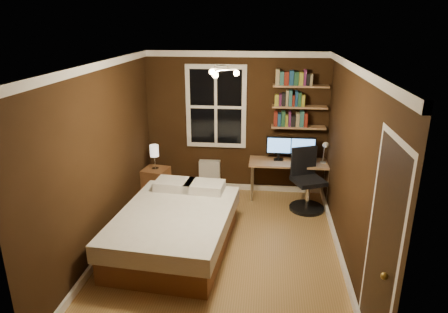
# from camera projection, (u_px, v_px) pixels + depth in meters

# --- Properties ---
(floor) EXTENTS (4.20, 4.20, 0.00)m
(floor) POSITION_uv_depth(u_px,v_px,m) (222.00, 249.00, 5.49)
(floor) COLOR olive
(floor) RESTS_ON ground
(wall_back) EXTENTS (3.20, 0.04, 2.50)m
(wall_back) POSITION_uv_depth(u_px,v_px,m) (236.00, 124.00, 7.06)
(wall_back) COLOR black
(wall_back) RESTS_ON ground
(wall_left) EXTENTS (0.04, 4.20, 2.50)m
(wall_left) POSITION_uv_depth(u_px,v_px,m) (102.00, 159.00, 5.25)
(wall_left) COLOR black
(wall_left) RESTS_ON ground
(wall_right) EXTENTS (0.04, 4.20, 2.50)m
(wall_right) POSITION_uv_depth(u_px,v_px,m) (351.00, 169.00, 4.91)
(wall_right) COLOR black
(wall_right) RESTS_ON ground
(ceiling) EXTENTS (3.20, 4.20, 0.02)m
(ceiling) POSITION_uv_depth(u_px,v_px,m) (222.00, 64.00, 4.68)
(ceiling) COLOR white
(ceiling) RESTS_ON wall_back
(window) EXTENTS (1.06, 0.06, 1.46)m
(window) POSITION_uv_depth(u_px,v_px,m) (216.00, 107.00, 6.96)
(window) COLOR white
(window) RESTS_ON wall_back
(door) EXTENTS (0.03, 0.82, 2.05)m
(door) POSITION_uv_depth(u_px,v_px,m) (380.00, 254.00, 3.53)
(door) COLOR black
(door) RESTS_ON ground
(door_knob) EXTENTS (0.06, 0.06, 0.06)m
(door_knob) POSITION_uv_depth(u_px,v_px,m) (384.00, 276.00, 3.26)
(door_knob) COLOR #B49540
(door_knob) RESTS_ON door
(ceiling_fixture) EXTENTS (0.44, 0.44, 0.18)m
(ceiling_fixture) POSITION_uv_depth(u_px,v_px,m) (221.00, 73.00, 4.62)
(ceiling_fixture) COLOR beige
(ceiling_fixture) RESTS_ON ceiling
(bookshelf_lower) EXTENTS (0.92, 0.22, 0.03)m
(bookshelf_lower) POSITION_uv_depth(u_px,v_px,m) (298.00, 127.00, 6.83)
(bookshelf_lower) COLOR #996E4A
(bookshelf_lower) RESTS_ON wall_back
(books_row_lower) EXTENTS (0.54, 0.16, 0.23)m
(books_row_lower) POSITION_uv_depth(u_px,v_px,m) (299.00, 120.00, 6.79)
(books_row_lower) COLOR maroon
(books_row_lower) RESTS_ON bookshelf_lower
(bookshelf_middle) EXTENTS (0.92, 0.22, 0.03)m
(bookshelf_middle) POSITION_uv_depth(u_px,v_px,m) (299.00, 107.00, 6.72)
(bookshelf_middle) COLOR #996E4A
(bookshelf_middle) RESTS_ON wall_back
(books_row_middle) EXTENTS (0.54, 0.16, 0.23)m
(books_row_middle) POSITION_uv_depth(u_px,v_px,m) (300.00, 99.00, 6.67)
(books_row_middle) COLOR navy
(books_row_middle) RESTS_ON bookshelf_middle
(bookshelf_upper) EXTENTS (0.92, 0.22, 0.03)m
(bookshelf_upper) POSITION_uv_depth(u_px,v_px,m) (301.00, 86.00, 6.60)
(bookshelf_upper) COLOR #996E4A
(bookshelf_upper) RESTS_ON wall_back
(books_row_upper) EXTENTS (0.54, 0.16, 0.23)m
(books_row_upper) POSITION_uv_depth(u_px,v_px,m) (301.00, 78.00, 6.56)
(books_row_upper) COLOR #245435
(books_row_upper) RESTS_ON bookshelf_upper
(bed) EXTENTS (1.61, 2.13, 0.69)m
(bed) POSITION_uv_depth(u_px,v_px,m) (175.00, 228.00, 5.44)
(bed) COLOR brown
(bed) RESTS_ON ground
(nightstand) EXTENTS (0.47, 0.47, 0.52)m
(nightstand) POSITION_uv_depth(u_px,v_px,m) (156.00, 182.00, 7.07)
(nightstand) COLOR brown
(nightstand) RESTS_ON ground
(bedside_lamp) EXTENTS (0.15, 0.15, 0.44)m
(bedside_lamp) POSITION_uv_depth(u_px,v_px,m) (155.00, 157.00, 6.91)
(bedside_lamp) COLOR beige
(bedside_lamp) RESTS_ON nightstand
(radiator) EXTENTS (0.38, 0.13, 0.57)m
(radiator) POSITION_uv_depth(u_px,v_px,m) (210.00, 175.00, 7.32)
(radiator) COLOR beige
(radiator) RESTS_ON ground
(desk) EXTENTS (1.41, 0.53, 0.67)m
(desk) POSITION_uv_depth(u_px,v_px,m) (290.00, 165.00, 6.89)
(desk) COLOR #996E4A
(desk) RESTS_ON ground
(monitor_left) EXTENTS (0.44, 0.12, 0.42)m
(monitor_left) POSITION_uv_depth(u_px,v_px,m) (279.00, 148.00, 6.89)
(monitor_left) COLOR black
(monitor_left) RESTS_ON desk
(monitor_right) EXTENTS (0.44, 0.12, 0.42)m
(monitor_right) POSITION_uv_depth(u_px,v_px,m) (303.00, 149.00, 6.85)
(monitor_right) COLOR black
(monitor_right) RESTS_ON desk
(desk_lamp) EXTENTS (0.14, 0.32, 0.44)m
(desk_lamp) POSITION_uv_depth(u_px,v_px,m) (325.00, 152.00, 6.67)
(desk_lamp) COLOR silver
(desk_lamp) RESTS_ON desk
(office_chair) EXTENTS (0.61, 0.61, 1.03)m
(office_chair) POSITION_uv_depth(u_px,v_px,m) (307.00, 186.00, 6.56)
(office_chair) COLOR black
(office_chair) RESTS_ON ground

